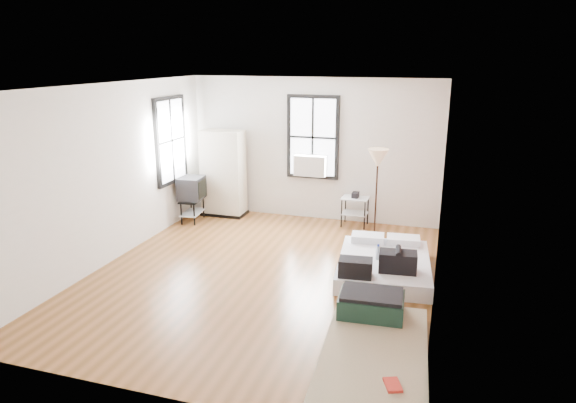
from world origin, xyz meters
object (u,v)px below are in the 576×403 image
(wardrobe, at_px, (223,173))
(side_table, at_px, (355,203))
(floor_lamp, at_px, (378,163))
(tv_stand, at_px, (192,190))
(mattress_bare, at_px, (374,342))
(mattress_main, at_px, (384,264))

(wardrobe, relative_size, side_table, 2.62)
(wardrobe, relative_size, floor_lamp, 1.06)
(side_table, height_order, tv_stand, tv_stand)
(wardrobe, height_order, tv_stand, wardrobe)
(wardrobe, xyz_separation_m, tv_stand, (-0.42, -0.60, -0.23))
(mattress_bare, height_order, side_table, side_table)
(floor_lamp, bearing_deg, wardrobe, 168.34)
(mattress_bare, height_order, tv_stand, tv_stand)
(side_table, distance_m, floor_lamp, 1.31)
(wardrobe, height_order, floor_lamp, wardrobe)
(mattress_main, distance_m, tv_stand, 4.25)
(side_table, bearing_deg, mattress_main, -68.89)
(tv_stand, bearing_deg, mattress_bare, -48.36)
(wardrobe, distance_m, side_table, 2.75)
(mattress_bare, height_order, floor_lamp, floor_lamp)
(floor_lamp, relative_size, tv_stand, 1.84)
(tv_stand, bearing_deg, wardrobe, 48.18)
(mattress_bare, distance_m, tv_stand, 5.55)
(wardrobe, xyz_separation_m, side_table, (2.72, 0.07, -0.42))
(mattress_main, relative_size, side_table, 2.90)
(mattress_main, height_order, wardrobe, wardrobe)
(mattress_main, height_order, floor_lamp, floor_lamp)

